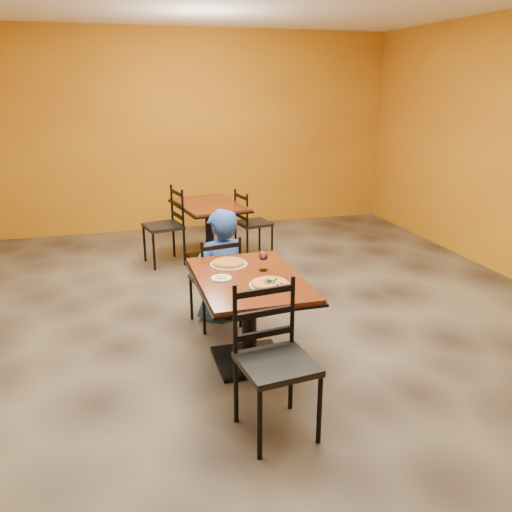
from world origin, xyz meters
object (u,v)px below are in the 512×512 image
object	(u,v)px
chair_main_far	(215,280)
wine_glass	(263,260)
chair_second_right	(254,223)
diner	(221,264)
plate_main	(270,285)
table_second	(209,218)
plate_far	(229,264)
side_plate	(221,278)
chair_main_near	(277,365)
pizza_main	(270,283)
chair_second_left	(163,227)
pizza_far	(229,262)
table_main	(249,300)

from	to	relation	value
chair_main_far	wine_glass	world-z (taller)	wine_glass
chair_second_right	diner	xyz separation A→B (m)	(-0.83, -1.79, 0.10)
chair_second_right	plate_main	world-z (taller)	chair_second_right
table_second	diner	world-z (taller)	diner
diner	plate_far	bearing A→B (deg)	72.64
table_second	chair_main_far	bearing A→B (deg)	-99.61
chair_main_far	side_plate	world-z (taller)	chair_main_far
chair_main_near	chair_second_right	distance (m)	3.79
chair_main_near	chair_main_far	xyz separation A→B (m)	(-0.04, 1.75, -0.06)
pizza_main	wine_glass	bearing A→B (deg)	81.29
chair_second_left	chair_second_right	world-z (taller)	chair_second_left
diner	plate_main	distance (m)	1.21
table_second	pizza_far	xyz separation A→B (m)	(-0.30, -2.42, 0.22)
chair_second_right	plate_main	xyz separation A→B (m)	(-0.71, -2.98, 0.31)
table_second	diner	size ratio (longest dim) A/B	1.13
diner	plate_far	size ratio (longest dim) A/B	3.51
table_second	table_main	bearing A→B (deg)	-94.47
table_main	wine_glass	bearing A→B (deg)	37.52
table_main	plate_far	world-z (taller)	plate_far
table_main	wine_glass	size ratio (longest dim) A/B	6.83
chair_main_near	diner	bearing A→B (deg)	81.79
chair_second_right	side_plate	bearing A→B (deg)	148.48
pizza_main	pizza_far	size ratio (longest dim) A/B	1.01
table_second	pizza_main	xyz separation A→B (m)	(-0.12, -2.98, 0.22)
chair_main_near	wine_glass	distance (m)	1.13
chair_second_left	table_second	bearing A→B (deg)	77.66
table_main	chair_second_left	bearing A→B (deg)	97.81
diner	plate_far	xyz separation A→B (m)	(-0.07, -0.63, 0.21)
chair_main_far	side_plate	xyz separation A→B (m)	(-0.10, -0.79, 0.31)
chair_main_far	wine_glass	xyz separation A→B (m)	(0.26, -0.70, 0.40)
chair_second_left	plate_far	distance (m)	2.45
plate_far	chair_second_left	bearing A→B (deg)	96.87
pizza_far	side_plate	distance (m)	0.34
chair_second_right	pizza_main	bearing A→B (deg)	155.66
chair_main_near	chair_second_left	bearing A→B (deg)	88.10
plate_far	pizza_far	size ratio (longest dim) A/B	1.11
diner	wine_glass	distance (m)	0.91
table_main	plate_main	distance (m)	0.32
chair_main_near	diner	world-z (taller)	diner
chair_second_left	pizza_main	size ratio (longest dim) A/B	3.42
chair_main_near	pizza_main	xyz separation A→B (m)	(0.17, 0.71, 0.27)
pizza_main	plate_far	size ratio (longest dim) A/B	0.92
side_plate	wine_glass	size ratio (longest dim) A/B	0.89
table_main	plate_main	bearing A→B (deg)	-66.35
table_main	chair_main_far	world-z (taller)	chair_main_far
table_second	chair_second_right	distance (m)	0.60
plate_main	plate_far	xyz separation A→B (m)	(-0.18, 0.56, 0.00)
side_plate	wine_glass	distance (m)	0.39
table_second	chair_second_left	world-z (taller)	chair_second_left
table_main	pizza_far	distance (m)	0.40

